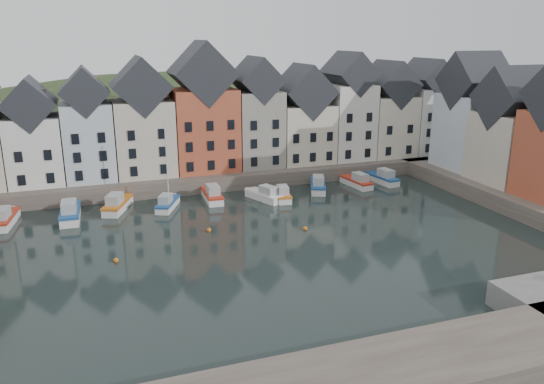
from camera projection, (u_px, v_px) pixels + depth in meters
name	position (u px, v px, depth m)	size (l,w,h in m)	color
ground	(268.00, 254.00, 51.26)	(260.00, 260.00, 0.00)	black
far_quay	(202.00, 172.00, 78.12)	(90.00, 16.00, 2.00)	#4B423A
right_quay	(543.00, 198.00, 65.41)	(14.00, 54.00, 2.00)	#4B423A
hillside	(179.00, 233.00, 107.04)	(153.60, 70.40, 64.00)	#223118
far_terrace	(225.00, 120.00, 75.10)	(72.37, 8.16, 17.78)	beige
right_terrace	(514.00, 129.00, 67.44)	(8.30, 24.25, 16.36)	silver
mooring_buoys	(215.00, 239.00, 54.78)	(20.50, 5.50, 0.50)	#C46217
boat_a	(4.00, 219.00, 58.98)	(2.70, 6.42, 2.39)	silver
boat_b	(70.00, 213.00, 60.79)	(2.36, 6.95, 2.64)	silver
boat_c	(117.00, 205.00, 63.94)	(4.25, 6.77, 2.49)	silver
boat_d	(167.00, 203.00, 64.61)	(3.86, 5.78, 10.63)	silver
boat_e	(212.00, 195.00, 67.81)	(2.22, 6.39, 2.43)	silver
boat_f	(265.00, 195.00, 67.89)	(3.86, 6.05, 2.23)	silver
boat_g	(282.00, 194.00, 68.36)	(2.66, 5.79, 2.14)	silver
boat_h	(318.00, 185.00, 72.17)	(4.20, 6.60, 2.43)	silver
boat_i	(357.00, 182.00, 74.10)	(2.53, 6.06, 2.26)	silver
boat_j	(382.00, 178.00, 75.93)	(2.71, 6.34, 2.36)	silver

